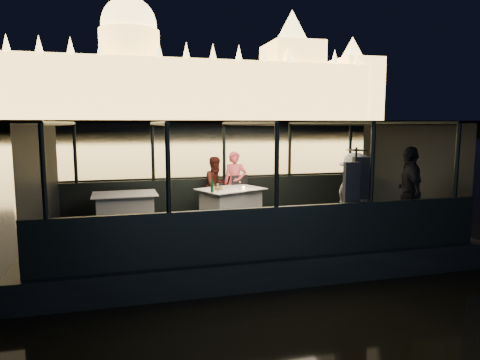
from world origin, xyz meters
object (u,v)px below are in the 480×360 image
object	(u,v)px
dining_table_aft	(125,209)
person_man_maroon	(216,185)
chair_port_right	(242,198)
passenger_dark	(409,195)
dining_table_central	(231,204)
wine_bottle	(212,186)
person_woman_coral	(235,185)
passenger_stripe	(355,198)
chair_port_left	(217,199)
coat_stand	(355,200)

from	to	relation	value
dining_table_aft	person_man_maroon	size ratio (longest dim) A/B	0.95
chair_port_right	passenger_dark	distance (m)	3.95
dining_table_central	person_man_maroon	xyz separation A→B (m)	(-0.20, 0.72, 0.36)
person_man_maroon	chair_port_right	bearing A→B (deg)	-46.39
wine_bottle	dining_table_aft	bearing A→B (deg)	167.03
person_woman_coral	passenger_stripe	bearing A→B (deg)	-50.36
chair_port_left	passenger_dark	bearing A→B (deg)	-37.83
wine_bottle	chair_port_right	bearing A→B (deg)	43.32
dining_table_aft	wine_bottle	xyz separation A→B (m)	(1.90, -0.44, 0.53)
person_woman_coral	passenger_dark	size ratio (longest dim) A/B	0.86
dining_table_central	passenger_dark	bearing A→B (deg)	-36.63
dining_table_aft	chair_port_right	world-z (taller)	chair_port_right
dining_table_central	passenger_dark	world-z (taller)	passenger_dark
chair_port_right	person_man_maroon	distance (m)	0.72
dining_table_aft	passenger_stripe	size ratio (longest dim) A/B	0.81
passenger_stripe	passenger_dark	world-z (taller)	passenger_dark
passenger_stripe	passenger_dark	size ratio (longest dim) A/B	0.94
passenger_dark	wine_bottle	world-z (taller)	passenger_dark
chair_port_right	dining_table_aft	bearing A→B (deg)	169.34
dining_table_central	person_woman_coral	world-z (taller)	person_woman_coral
chair_port_left	dining_table_aft	bearing A→B (deg)	-167.21
dining_table_aft	wine_bottle	size ratio (longest dim) A/B	4.29
person_woman_coral	passenger_stripe	size ratio (longest dim) A/B	0.91
dining_table_central	coat_stand	size ratio (longest dim) A/B	0.78
person_woman_coral	passenger_dark	world-z (taller)	passenger_dark
chair_port_right	coat_stand	size ratio (longest dim) A/B	0.53
coat_stand	dining_table_central	bearing A→B (deg)	121.10
chair_port_right	passenger_dark	xyz separation A→B (m)	(2.76, -2.80, 0.40)
dining_table_aft	coat_stand	size ratio (longest dim) A/B	0.75
person_woman_coral	passenger_dark	xyz separation A→B (m)	(2.87, -3.07, 0.10)
dining_table_aft	passenger_dark	size ratio (longest dim) A/B	0.76
dining_table_aft	person_woman_coral	xyz separation A→B (m)	(2.72, 0.70, 0.36)
chair_port_right	person_woman_coral	size ratio (longest dim) A/B	0.62
chair_port_right	passenger_dark	size ratio (longest dim) A/B	0.53
chair_port_left	wine_bottle	bearing A→B (deg)	-107.12
passenger_stripe	chair_port_right	bearing A→B (deg)	27.69
chair_port_right	chair_port_left	bearing A→B (deg)	160.66
coat_stand	passenger_stripe	distance (m)	0.47
person_man_maroon	passenger_dark	bearing A→B (deg)	-64.37
passenger_dark	chair_port_left	bearing A→B (deg)	-111.16
dining_table_aft	chair_port_left	bearing A→B (deg)	11.09
dining_table_aft	passenger_dark	world-z (taller)	passenger_dark
dining_table_aft	person_man_maroon	xyz separation A→B (m)	(2.23, 0.70, 0.36)
dining_table_aft	coat_stand	xyz separation A→B (m)	(4.11, -2.80, 0.51)
dining_table_central	person_man_maroon	bearing A→B (deg)	105.67
dining_table_central	chair_port_left	world-z (taller)	chair_port_left
coat_stand	dining_table_aft	bearing A→B (deg)	145.73
dining_table_central	dining_table_aft	world-z (taller)	dining_table_central
chair_port_left	coat_stand	size ratio (longest dim) A/B	0.43
dining_table_central	passenger_stripe	size ratio (longest dim) A/B	0.83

